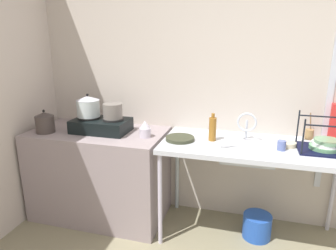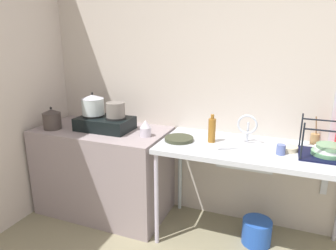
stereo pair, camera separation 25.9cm
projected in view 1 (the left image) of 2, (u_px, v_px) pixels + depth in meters
The scene contains 18 objects.
wall_back at pixel (274, 80), 2.62m from camera, with size 5.22×0.10×2.70m, color beige.
wall_metal_strip at pixel (335, 66), 2.42m from camera, with size 0.05×0.01×2.16m, color silver.
counter_concrete at pixel (100, 173), 2.92m from camera, with size 1.26×0.67×0.86m, color gray.
counter_sink at pixel (253, 152), 2.45m from camera, with size 1.50×0.67×0.86m.
stove at pixel (101, 125), 2.77m from camera, with size 0.51×0.32×0.14m.
pot_on_left_burner at pixel (88, 106), 2.76m from camera, with size 0.21×0.21×0.22m.
pot_on_right_burner at pixel (113, 111), 2.70m from camera, with size 0.17×0.17×0.13m.
pot_beside_stove at pixel (45, 122), 2.74m from camera, with size 0.17×0.17×0.21m.
percolator at pixel (145, 129), 2.61m from camera, with size 0.10×0.10×0.15m.
sink_basin at pixel (247, 153), 2.44m from camera, with size 0.42×0.29×0.13m, color silver.
faucet at pixel (247, 123), 2.49m from camera, with size 0.16×0.09×0.25m.
frying_pan at pixel (180, 139), 2.55m from camera, with size 0.24×0.24×0.03m, color #343826.
dish_rack at pixel (325, 145), 2.29m from camera, with size 0.40×0.31×0.28m.
cup_by_rack at pixel (282, 145), 2.31m from camera, with size 0.07×0.07×0.08m, color #5767A3.
small_bowl_on_drainboard at pixel (287, 144), 2.40m from camera, with size 0.14×0.14×0.04m, color beige.
bottle_by_sink at pixel (213, 129), 2.51m from camera, with size 0.06×0.06×0.24m.
utensil_jar at pixel (309, 134), 2.57m from camera, with size 0.07×0.07×0.23m.
bucket_on_floor at pixel (257, 226), 2.63m from camera, with size 0.25×0.25×0.21m, color blue.
Camera 1 is at (-0.19, -0.88, 1.68)m, focal length 32.05 mm.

